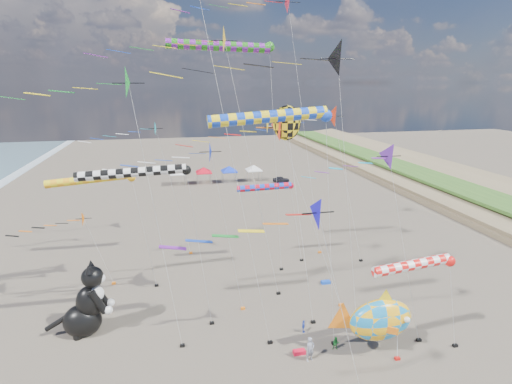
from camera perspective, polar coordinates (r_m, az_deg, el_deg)
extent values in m
cone|color=#0E06D6|center=(18.24, 10.72, -2.45)|extent=(1.55, 1.66, 1.71)
cylinder|color=#B2B2B2|center=(21.89, 13.83, -19.44)|extent=(3.19, 0.02, 13.69)
cone|color=green|center=(26.47, -15.90, 14.84)|extent=(2.10, 2.25, 2.32)
cylinder|color=#B2B2B2|center=(28.12, -12.95, -4.97)|extent=(1.53, 0.02, 19.20)
cube|color=black|center=(32.59, -10.48, -20.76)|extent=(0.36, 0.24, 0.20)
cone|color=#15AFC3|center=(43.69, -13.73, 8.87)|extent=(1.57, 1.68, 1.73)
cylinder|color=#B2B2B2|center=(45.04, -11.41, -0.27)|extent=(2.75, 0.02, 14.58)
cube|color=black|center=(47.48, -9.29, -8.56)|extent=(0.36, 0.24, 0.20)
cone|color=#F73D1F|center=(31.05, 6.85, 9.37)|extent=(2.30, 2.46, 2.54)
cylinder|color=#B2B2B2|center=(33.51, 9.66, -4.36)|extent=(4.02, 0.02, 16.01)
cube|color=black|center=(37.61, 12.04, -15.50)|extent=(0.36, 0.24, 0.20)
cone|color=black|center=(30.08, 11.99, 18.26)|extent=(2.68, 2.87, 2.96)
cylinder|color=#B2B2B2|center=(31.82, 13.15, -1.01)|extent=(2.69, 0.02, 20.87)
cube|color=black|center=(36.57, 14.11, -16.61)|extent=(0.36, 0.24, 0.20)
cylinder|color=#B2B2B2|center=(43.32, 7.50, 7.69)|extent=(3.77, 0.02, 27.00)
cube|color=black|center=(47.61, 9.09, -8.48)|extent=(0.36, 0.24, 0.20)
cone|color=red|center=(41.66, 13.89, 10.47)|extent=(2.26, 2.42, 2.49)
cylinder|color=#B2B2B2|center=(43.43, 14.34, -0.09)|extent=(1.91, 0.02, 15.96)
cube|color=black|center=(46.49, 14.75, -9.42)|extent=(0.36, 0.24, 0.20)
cone|color=#62269D|center=(28.28, 21.17, 5.15)|extent=(1.77, 1.90, 1.96)
cylinder|color=#B2B2B2|center=(30.96, 21.73, -8.29)|extent=(2.42, 0.02, 14.68)
cube|color=black|center=(34.98, 22.23, -18.98)|extent=(0.36, 0.24, 0.20)
cone|color=#FA6A02|center=(40.33, -22.75, -3.39)|extent=(1.46, 1.56, 1.61)
cylinder|color=#B2B2B2|center=(41.38, -21.16, -7.97)|extent=(1.60, 0.02, 7.06)
cube|color=black|center=(42.68, -19.64, -12.17)|extent=(0.36, 0.24, 0.20)
cone|color=yellow|center=(32.92, -3.18, 20.69)|extent=(2.07, 2.22, 2.29)
cylinder|color=#B2B2B2|center=(34.11, 0.33, 1.70)|extent=(3.93, 0.02, 22.26)
cube|color=black|center=(38.67, 3.22, -14.24)|extent=(0.36, 0.24, 0.20)
cylinder|color=#B2B2B2|center=(26.75, -0.88, 0.96)|extent=(3.07, 0.02, 25.06)
cube|color=black|center=(32.45, 2.03, -20.66)|extent=(0.36, 0.24, 0.20)
cone|color=#0826DF|center=(31.09, -6.10, 5.87)|extent=(1.75, 1.88, 1.94)
cylinder|color=#B2B2B2|center=(33.11, -3.86, -6.17)|extent=(2.22, 0.02, 14.10)
cube|color=black|center=(36.39, -1.88, -16.27)|extent=(0.36, 0.24, 0.20)
cylinder|color=#217C16|center=(37.57, -5.34, 20.05)|extent=(9.24, 0.86, 0.86)
sphere|color=#217C16|center=(38.43, 1.95, 20.00)|extent=(0.91, 0.91, 0.91)
cylinder|color=#B2B2B2|center=(39.32, 2.86, 3.55)|extent=(1.52, 0.02, 22.30)
cube|color=black|center=(43.14, 3.64, -10.93)|extent=(0.36, 0.24, 0.20)
cylinder|color=black|center=(29.65, -17.38, 2.67)|extent=(7.68, 0.69, 0.69)
sphere|color=black|center=(29.55, -9.94, 3.10)|extent=(0.72, 0.72, 0.72)
cylinder|color=#B2B2B2|center=(31.59, -8.03, -8.44)|extent=(1.52, 0.02, 13.03)
cube|color=black|center=(34.71, -6.32, -18.10)|extent=(0.36, 0.24, 0.20)
cylinder|color=blue|center=(25.11, 1.78, 10.70)|extent=(7.56, 0.77, 0.77)
sphere|color=blue|center=(26.29, 9.94, 10.69)|extent=(0.81, 0.81, 0.81)
cylinder|color=#B2B2B2|center=(28.54, 10.56, -6.73)|extent=(1.52, 0.02, 17.15)
cube|color=black|center=(32.90, 11.08, -20.41)|extent=(0.36, 0.24, 0.20)
cylinder|color=red|center=(29.61, 21.38, -9.69)|extent=(5.88, 0.73, 0.73)
sphere|color=red|center=(31.27, 25.93, -8.86)|extent=(0.77, 0.77, 0.77)
cylinder|color=#B2B2B2|center=(33.25, 26.25, -14.34)|extent=(1.52, 0.02, 7.18)
cube|color=black|center=(35.44, 26.56, -19.02)|extent=(0.36, 0.24, 0.20)
cylinder|color=red|center=(41.26, 1.18, 0.71)|extent=(5.68, 0.68, 0.68)
sphere|color=red|center=(42.00, 4.95, 0.91)|extent=(0.71, 0.71, 0.71)
cylinder|color=#B2B2B2|center=(43.51, 5.76, -4.62)|extent=(1.52, 0.02, 8.75)
cube|color=black|center=(45.36, 6.53, -9.63)|extent=(0.36, 0.24, 0.20)
cylinder|color=#FFAA15|center=(37.90, -22.75, 1.66)|extent=(7.15, 0.71, 0.71)
sphere|color=#FFAA15|center=(37.41, -17.37, 2.00)|extent=(0.75, 0.75, 0.75)
cylinder|color=#B2B2B2|center=(38.92, -15.62, -5.83)|extent=(1.52, 0.02, 10.99)
cube|color=black|center=(41.08, -14.01, -12.81)|extent=(0.36, 0.24, 0.20)
ellipsoid|color=yellow|center=(30.67, 4.44, 9.81)|extent=(2.20, 0.40, 2.64)
cone|color=yellow|center=(30.27, 1.68, 9.78)|extent=(0.12, 1.80, 1.80)
cylinder|color=#B2B2B2|center=(31.87, 6.39, -5.05)|extent=(2.03, 2.03, 16.24)
cube|color=black|center=(34.96, 8.16, -17.89)|extent=(0.36, 0.24, 0.20)
ellipsoid|color=#1485CA|center=(31.34, 17.37, -17.02)|extent=(5.08, 2.89, 3.18)
cone|color=orange|center=(30.19, 12.57, -18.00)|extent=(2.31, 0.63, 2.34)
cone|color=yellow|center=(30.63, 17.97, -14.41)|extent=(1.68, 0.47, 1.70)
cylinder|color=#B2B2B2|center=(32.40, 19.43, -19.51)|extent=(0.32, 1.05, 2.25)
cube|color=red|center=(32.58, 19.53, -21.50)|extent=(0.36, 0.24, 0.20)
imported|color=gray|center=(30.64, 7.75, -21.37)|extent=(0.78, 0.63, 1.85)
imported|color=#186C26|center=(32.18, 11.35, -20.43)|extent=(0.58, 0.50, 1.03)
imported|color=#243EB1|center=(33.58, 6.80, -18.52)|extent=(0.50, 0.66, 1.04)
cube|color=red|center=(31.60, 6.20, -21.77)|extent=(0.90, 0.44, 0.30)
cube|color=blue|center=(40.97, 9.93, -12.57)|extent=(0.90, 0.44, 0.30)
cube|color=silver|center=(78.44, -11.10, 2.59)|extent=(3.00, 3.00, 0.15)
pyramid|color=silver|center=(78.22, -11.14, 3.34)|extent=(4.20, 4.20, 1.00)
cylinder|color=#999999|center=(77.42, -11.99, 1.50)|extent=(0.08, 0.08, 2.20)
cylinder|color=#999999|center=(77.47, -10.07, 1.61)|extent=(0.08, 0.08, 2.20)
cylinder|color=#999999|center=(79.95, -12.02, 1.93)|extent=(0.08, 0.08, 2.20)
cylinder|color=#999999|center=(80.00, -10.16, 2.04)|extent=(0.08, 0.08, 2.20)
cube|color=red|center=(78.69, -7.46, 2.79)|extent=(3.00, 3.00, 0.15)
pyramid|color=red|center=(78.47, -7.49, 3.54)|extent=(4.20, 4.20, 1.00)
cylinder|color=#999999|center=(77.59, -8.30, 1.71)|extent=(0.08, 0.08, 2.20)
cylinder|color=#999999|center=(77.80, -6.39, 1.81)|extent=(0.08, 0.08, 2.20)
cylinder|color=#999999|center=(80.11, -8.45, 2.13)|extent=(0.08, 0.08, 2.20)
cylinder|color=#999999|center=(80.32, -6.60, 2.23)|extent=(0.08, 0.08, 2.20)
cube|color=#1533DB|center=(79.25, -3.86, 2.98)|extent=(3.00, 3.00, 0.15)
pyramid|color=#1533DB|center=(79.03, -3.87, 3.72)|extent=(4.20, 4.20, 1.00)
cylinder|color=#999999|center=(78.08, -4.64, 1.90)|extent=(0.08, 0.08, 2.20)
cylinder|color=#999999|center=(78.45, -2.76, 2.00)|extent=(0.08, 0.08, 2.20)
cylinder|color=#999999|center=(80.59, -4.90, 2.32)|extent=(0.08, 0.08, 2.20)
cylinder|color=#999999|center=(80.95, -3.07, 2.42)|extent=(0.08, 0.08, 2.20)
cube|color=white|center=(80.12, -0.32, 3.15)|extent=(3.00, 3.00, 0.15)
pyramid|color=white|center=(79.91, -0.32, 3.88)|extent=(4.20, 4.20, 1.00)
cylinder|color=#999999|center=(78.88, -1.04, 2.09)|extent=(0.08, 0.08, 2.20)
cylinder|color=#999999|center=(79.42, 0.80, 2.18)|extent=(0.08, 0.08, 2.20)
cylinder|color=#999999|center=(81.36, -1.40, 2.50)|extent=(0.08, 0.08, 2.20)
cylinder|color=#999999|center=(81.89, 0.38, 2.59)|extent=(0.08, 0.08, 2.20)
imported|color=#26262D|center=(79.83, 3.61, 1.83)|extent=(3.43, 1.66, 1.13)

